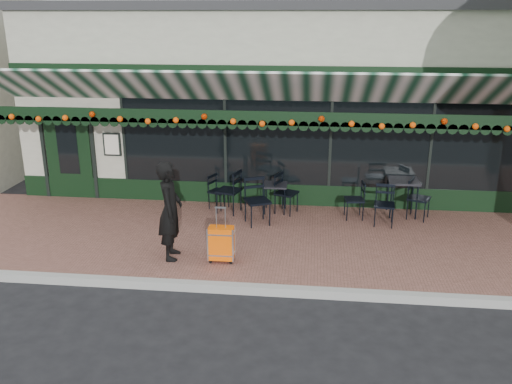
# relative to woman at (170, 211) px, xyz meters

# --- Properties ---
(ground) EXTENTS (80.00, 80.00, 0.00)m
(ground) POSITION_rel_woman_xyz_m (1.50, -0.85, -1.06)
(ground) COLOR black
(ground) RESTS_ON ground
(sidewalk) EXTENTS (18.00, 4.00, 0.15)m
(sidewalk) POSITION_rel_woman_xyz_m (1.50, 1.15, -0.98)
(sidewalk) COLOR brown
(sidewalk) RESTS_ON ground
(curb) EXTENTS (18.00, 0.16, 0.15)m
(curb) POSITION_rel_woman_xyz_m (1.50, -0.93, -0.98)
(curb) COLOR #9E9E99
(curb) RESTS_ON ground
(restaurant_building) EXTENTS (12.00, 9.60, 4.50)m
(restaurant_building) POSITION_rel_woman_xyz_m (1.50, 6.98, 1.21)
(restaurant_building) COLOR #9A9886
(restaurant_building) RESTS_ON ground
(woman) EXTENTS (0.51, 0.71, 1.82)m
(woman) POSITION_rel_woman_xyz_m (0.00, 0.00, 0.00)
(woman) COLOR black
(woman) RESTS_ON sidewalk
(suitcase) EXTENTS (0.46, 0.26, 1.04)m
(suitcase) POSITION_rel_woman_xyz_m (0.94, -0.09, -0.56)
(suitcase) COLOR #FF5D08
(suitcase) RESTS_ON sidewalk
(cafe_table_a) EXTENTS (0.66, 0.66, 0.81)m
(cafe_table_a) POSITION_rel_woman_xyz_m (4.51, 2.74, -0.18)
(cafe_table_a) COLOR black
(cafe_table_a) RESTS_ON sidewalk
(cafe_table_b) EXTENTS (0.53, 0.53, 0.65)m
(cafe_table_b) POSITION_rel_woman_xyz_m (1.70, 2.62, -0.33)
(cafe_table_b) COLOR black
(cafe_table_b) RESTS_ON sidewalk
(chair_a_left) EXTENTS (0.46, 0.46, 0.84)m
(chair_a_left) POSITION_rel_woman_xyz_m (3.44, 2.39, -0.49)
(chair_a_left) COLOR black
(chair_a_left) RESTS_ON sidewalk
(chair_a_right) EXTENTS (0.60, 0.60, 0.90)m
(chair_a_right) POSITION_rel_woman_xyz_m (4.83, 2.52, -0.46)
(chair_a_right) COLOR black
(chair_a_right) RESTS_ON sidewalk
(chair_a_front) EXTENTS (0.48, 0.48, 0.87)m
(chair_a_front) POSITION_rel_woman_xyz_m (4.05, 2.06, -0.47)
(chair_a_front) COLOR black
(chair_a_front) RESTS_ON sidewalk
(chair_b_left) EXTENTS (0.62, 0.62, 1.00)m
(chair_b_left) POSITION_rel_woman_xyz_m (0.67, 2.47, -0.41)
(chair_b_left) COLOR black
(chair_b_left) RESTS_ON sidewalk
(chair_b_right) EXTENTS (0.60, 0.60, 0.92)m
(chair_b_right) POSITION_rel_woman_xyz_m (1.95, 2.57, -0.45)
(chair_b_right) COLOR black
(chair_b_right) RESTS_ON sidewalk
(chair_b_front) EXTENTS (0.67, 0.67, 1.00)m
(chair_b_front) POSITION_rel_woman_xyz_m (1.38, 1.83, -0.41)
(chair_b_front) COLOR black
(chair_b_front) RESTS_ON sidewalk
(chair_solo) EXTENTS (0.52, 0.52, 0.79)m
(chair_solo) POSITION_rel_woman_xyz_m (0.39, 2.71, -0.51)
(chair_solo) COLOR black
(chair_solo) RESTS_ON sidewalk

